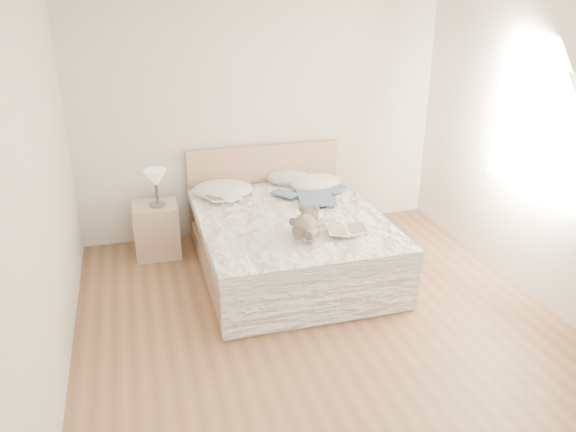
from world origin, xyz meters
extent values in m
cube|color=brown|center=(0.00, 0.00, 0.00)|extent=(4.00, 4.50, 0.00)
cube|color=silver|center=(0.00, 2.25, 1.35)|extent=(4.00, 0.02, 2.70)
cube|color=silver|center=(0.00, -2.25, 1.35)|extent=(4.00, 0.02, 2.70)
cube|color=silver|center=(-2.00, 0.00, 1.35)|extent=(0.02, 4.50, 2.70)
cube|color=silver|center=(2.00, 0.00, 1.35)|extent=(0.02, 4.50, 2.70)
cube|color=white|center=(1.99, 0.30, 1.45)|extent=(0.02, 1.30, 1.10)
cube|color=tan|center=(0.00, 1.15, 0.10)|extent=(1.68, 2.08, 0.20)
cube|color=white|center=(0.00, 1.15, 0.35)|extent=(1.60, 2.00, 0.30)
cube|color=white|center=(0.00, 1.10, 0.54)|extent=(1.72, 2.05, 0.10)
cube|color=tan|center=(0.00, 2.19, 0.50)|extent=(1.70, 0.06, 1.00)
cube|color=tan|center=(-1.23, 1.85, 0.28)|extent=(0.46, 0.41, 0.56)
cylinder|color=#4A4640|center=(-1.19, 1.81, 0.57)|extent=(0.17, 0.17, 0.02)
cylinder|color=#403935|center=(-1.19, 1.81, 0.70)|extent=(0.03, 0.03, 0.24)
cone|color=#EFE5CC|center=(-1.19, 1.81, 0.85)|extent=(0.27, 0.27, 0.17)
ellipsoid|color=silver|center=(-0.52, 1.88, 0.64)|extent=(0.70, 0.55, 0.19)
ellipsoid|color=silver|center=(0.26, 2.05, 0.64)|extent=(0.64, 0.58, 0.16)
ellipsoid|color=white|center=(0.49, 1.82, 0.64)|extent=(0.63, 0.49, 0.17)
cube|color=white|center=(-0.56, 1.65, 0.63)|extent=(0.40, 0.34, 0.03)
cube|color=#FCEFCE|center=(0.37, 0.58, 0.63)|extent=(0.42, 0.32, 0.02)
camera|label=1|loc=(-1.37, -3.63, 2.64)|focal=35.00mm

